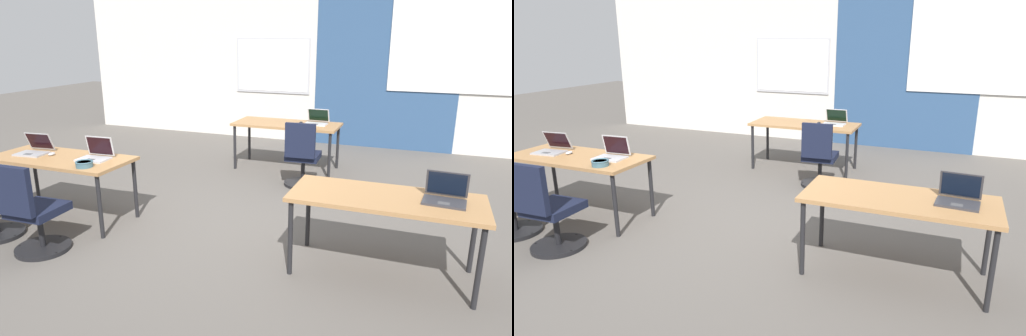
% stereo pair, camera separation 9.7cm
% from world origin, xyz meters
% --- Properties ---
extents(ground_plane, '(24.00, 24.00, 0.00)m').
position_xyz_m(ground_plane, '(0.00, 0.00, 0.00)').
color(ground_plane, '#56514C').
extents(back_wall_assembly, '(10.00, 0.27, 2.80)m').
position_xyz_m(back_wall_assembly, '(0.04, 4.20, 1.41)').
color(back_wall_assembly, silver).
rests_on(back_wall_assembly, ground).
extents(desk_near_left, '(1.60, 0.70, 0.72)m').
position_xyz_m(desk_near_left, '(-1.75, -0.60, 0.66)').
color(desk_near_left, '#A37547').
rests_on(desk_near_left, ground).
extents(desk_near_right, '(1.60, 0.70, 0.72)m').
position_xyz_m(desk_near_right, '(1.75, -0.60, 0.66)').
color(desk_near_right, '#A37547').
rests_on(desk_near_right, ground).
extents(desk_far_center, '(1.60, 0.70, 0.72)m').
position_xyz_m(desk_far_center, '(0.00, 2.20, 0.66)').
color(desk_far_center, '#A37547').
rests_on(desk_far_center, ground).
extents(laptop_near_left_inner, '(0.35, 0.30, 0.24)m').
position_xyz_m(laptop_near_left_inner, '(-1.33, -0.52, 0.77)').
color(laptop_near_left_inner, '#B7B7BC').
rests_on(laptop_near_left_inner, desk_near_left).
extents(chair_near_left_inner, '(0.52, 0.55, 0.92)m').
position_xyz_m(chair_near_left_inner, '(-1.37, -1.40, 0.38)').
color(chair_near_left_inner, black).
rests_on(chair_near_left_inner, ground).
extents(laptop_near_right_end, '(0.35, 0.30, 0.23)m').
position_xyz_m(laptop_near_right_end, '(2.21, -0.55, 0.77)').
color(laptop_near_right_end, '#333338').
rests_on(laptop_near_right_end, desk_near_right).
extents(laptop_far_right, '(0.33, 0.32, 0.22)m').
position_xyz_m(laptop_far_right, '(0.44, 2.29, 0.77)').
color(laptop_far_right, silver).
rests_on(laptop_far_right, desk_far_center).
extents(mouse_far_right, '(0.07, 0.11, 0.03)m').
position_xyz_m(mouse_far_right, '(0.22, 2.22, 0.74)').
color(mouse_far_right, black).
rests_on(mouse_far_right, desk_far_center).
extents(chair_far_right, '(0.52, 0.55, 0.92)m').
position_xyz_m(chair_far_right, '(0.47, 1.44, 0.38)').
color(chair_far_right, black).
rests_on(chair_far_right, ground).
extents(laptop_near_left_end, '(0.36, 0.36, 0.22)m').
position_xyz_m(laptop_near_left_end, '(-2.14, -0.58, 0.77)').
color(laptop_near_left_end, '#9E9EA3').
rests_on(laptop_near_left_end, desk_near_left).
extents(mouse_near_left_end, '(0.07, 0.11, 0.03)m').
position_xyz_m(mouse_near_left_end, '(-1.90, -0.58, 0.74)').
color(mouse_near_left_end, '#B2B2B7').
rests_on(mouse_near_left_end, desk_near_left).
extents(snack_bowl, '(0.18, 0.18, 0.06)m').
position_xyz_m(snack_bowl, '(-1.23, -0.82, 0.76)').
color(snack_bowl, '#3D6070').
rests_on(snack_bowl, desk_near_left).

